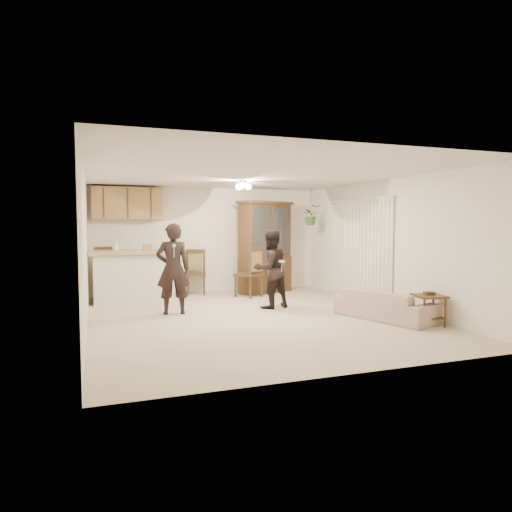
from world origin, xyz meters
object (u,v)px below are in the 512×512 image
object	(u,v)px
china_hutch	(265,248)
chair_hutch_left	(196,282)
chair_bar	(109,286)
adult	(173,265)
chair_hutch_right	(249,283)
side_table	(429,310)
child	(270,274)
sofa	(385,298)

from	to	relation	value
china_hutch	chair_hutch_left	world-z (taller)	china_hutch
china_hutch	chair_hutch_left	bearing A→B (deg)	151.18
china_hutch	chair_hutch_left	size ratio (longest dim) A/B	2.08
chair_bar	chair_hutch_left	distance (m)	1.96
adult	chair_hutch_left	world-z (taller)	adult
chair_bar	chair_hutch_right	xyz separation A→B (m)	(2.97, -0.47, -0.00)
side_table	chair_hutch_right	xyz separation A→B (m)	(-1.82, 3.71, 0.06)
chair_bar	chair_hutch_right	world-z (taller)	chair_bar
adult	child	world-z (taller)	adult
side_table	chair_hutch_left	bearing A→B (deg)	122.34
sofa	chair_bar	size ratio (longest dim) A/B	1.62
child	china_hutch	size ratio (longest dim) A/B	0.62
side_table	child	bearing A→B (deg)	129.02
adult	chair_hutch_right	bearing A→B (deg)	-138.39
child	chair_hutch_left	bearing A→B (deg)	-81.02
china_hutch	chair_hutch_right	bearing A→B (deg)	-157.98
adult	side_table	distance (m)	4.45
chair_hutch_right	chair_bar	bearing A→B (deg)	-42.79
chair_hutch_left	chair_hutch_right	world-z (taller)	chair_hutch_right
sofa	chair_hutch_right	distance (m)	3.39
adult	chair_bar	distance (m)	2.20
side_table	china_hutch	bearing A→B (deg)	105.98
china_hutch	sofa	bearing A→B (deg)	-97.12
sofa	adult	distance (m)	3.79
child	side_table	world-z (taller)	child
child	chair_hutch_right	xyz separation A→B (m)	(0.03, 1.42, -0.35)
side_table	chair_hutch_left	size ratio (longest dim) A/B	0.53
sofa	china_hutch	size ratio (longest dim) A/B	0.86
sofa	chair_bar	xyz separation A→B (m)	(-4.41, 3.53, -0.04)
adult	chair_hutch_left	size ratio (longest dim) A/B	1.72
child	chair_hutch_right	world-z (taller)	child
china_hutch	side_table	bearing A→B (deg)	-94.23
child	chair_bar	world-z (taller)	child
sofa	chair_hutch_right	xyz separation A→B (m)	(-1.44, 3.06, -0.04)
child	chair_hutch_left	size ratio (longest dim) A/B	1.29
sofa	chair_hutch_right	world-z (taller)	chair_hutch_right
adult	chair_hutch_right	distance (m)	2.43
adult	china_hutch	world-z (taller)	china_hutch
sofa	chair_bar	bearing A→B (deg)	32.92
sofa	side_table	world-z (taller)	sofa
sofa	china_hutch	bearing A→B (deg)	-5.29
side_table	adult	bearing A→B (deg)	147.96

